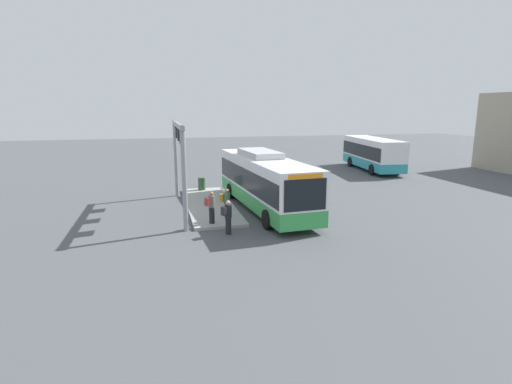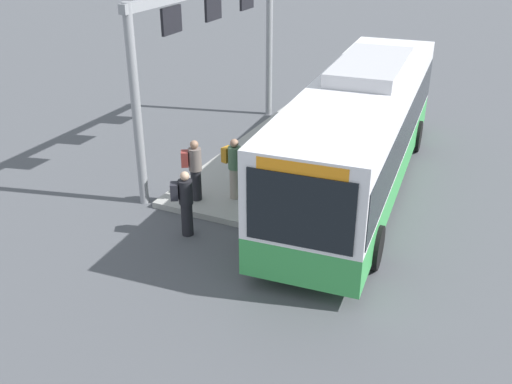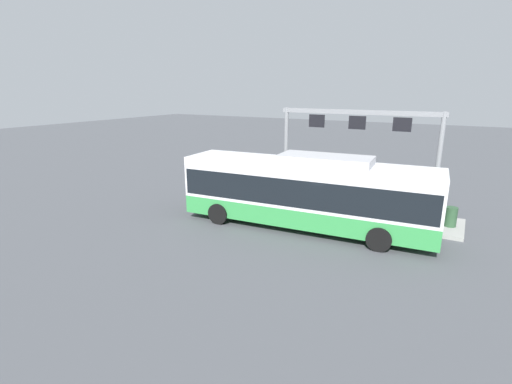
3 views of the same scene
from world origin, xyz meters
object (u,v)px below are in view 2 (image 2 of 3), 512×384
Objects in this scene: bus_main at (361,127)px; person_boarding at (185,202)px; trash_bin at (321,98)px; person_waiting_mid at (194,169)px; person_waiting_near at (234,167)px.

bus_main reaches higher than person_boarding.
trash_bin is at bearing -156.40° from bus_main.
bus_main is 6.91× the size of person_waiting_mid.
bus_main is 6.76m from trash_bin.
trash_bin is at bearing 61.27° from person_boarding.
bus_main is 6.91× the size of person_boarding.
bus_main reaches higher than trash_bin.
bus_main is at bearing 54.66° from person_waiting_near.
bus_main is 3.63m from person_waiting_near.
person_waiting_near is 8.20m from trash_bin.
person_waiting_mid is at bearing 82.70° from person_boarding.
trash_bin is (-5.89, -3.11, -1.20)m from bus_main.
person_waiting_near is 1.00× the size of person_waiting_mid.
trash_bin is at bearing 57.32° from person_waiting_mid.
bus_main is 6.91× the size of person_waiting_near.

